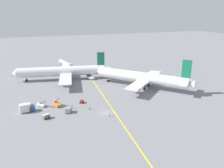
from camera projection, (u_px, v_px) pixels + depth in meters
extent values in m
plane|color=gray|center=(106.00, 113.00, 91.97)|extent=(600.00, 600.00, 0.00)
cube|color=yellow|center=(108.00, 103.00, 102.22)|extent=(9.12, 119.73, 0.01)
cylinder|color=silver|center=(62.00, 71.00, 134.82)|extent=(50.79, 14.31, 5.63)
cone|color=silver|center=(14.00, 73.00, 130.51)|extent=(3.66, 5.58, 5.18)
cone|color=silver|center=(106.00, 69.00, 139.09)|extent=(4.33, 5.06, 4.50)
cube|color=silver|center=(66.00, 72.00, 135.49)|extent=(14.82, 49.50, 0.44)
cube|color=silver|center=(101.00, 69.00, 138.51)|extent=(5.41, 13.36, 0.28)
cube|color=#14724C|center=(101.00, 59.00, 136.57)|extent=(4.40, 1.12, 7.78)
cylinder|color=#999EA3|center=(65.00, 70.00, 148.78)|extent=(4.59, 3.29, 2.60)
cylinder|color=#999EA3|center=(64.00, 82.00, 122.99)|extent=(4.59, 3.29, 2.60)
cylinder|color=slate|center=(68.00, 78.00, 133.29)|extent=(0.28, 0.28, 1.96)
cylinder|color=black|center=(68.00, 80.00, 133.59)|extent=(1.38, 0.77, 1.30)
cylinder|color=slate|center=(68.00, 75.00, 139.66)|extent=(0.28, 0.28, 1.96)
cylinder|color=black|center=(68.00, 77.00, 139.96)|extent=(1.38, 0.77, 1.30)
cylinder|color=slate|center=(26.00, 79.00, 132.61)|extent=(0.28, 0.28, 1.96)
cylinder|color=black|center=(27.00, 80.00, 132.92)|extent=(1.38, 0.77, 1.30)
cylinder|color=silver|center=(141.00, 77.00, 121.47)|extent=(37.45, 40.54, 5.63)
cone|color=silver|center=(99.00, 71.00, 133.09)|extent=(5.72, 5.55, 5.18)
cone|color=silver|center=(191.00, 84.00, 109.95)|extent=(5.76, 5.69, 4.50)
cube|color=silver|center=(145.00, 79.00, 120.63)|extent=(32.86, 30.61, 0.44)
cube|color=silver|center=(186.00, 82.00, 110.89)|extent=(11.79, 11.10, 0.28)
cube|color=#14724C|center=(187.00, 69.00, 108.97)|extent=(3.22, 3.50, 8.80)
cylinder|color=#999EA3|center=(150.00, 77.00, 130.69)|extent=(4.75, 4.86, 2.60)
cylinder|color=#999EA3|center=(136.00, 88.00, 112.57)|extent=(4.75, 4.86, 2.60)
cylinder|color=slate|center=(145.00, 87.00, 118.20)|extent=(0.28, 0.28, 2.32)
cylinder|color=black|center=(144.00, 89.00, 118.56)|extent=(1.28, 1.33, 1.30)
cylinder|color=slate|center=(149.00, 83.00, 123.91)|extent=(0.28, 0.28, 2.32)
cylinder|color=black|center=(149.00, 85.00, 124.27)|extent=(1.28, 1.33, 1.30)
cylinder|color=slate|center=(108.00, 79.00, 131.48)|extent=(0.28, 0.28, 2.32)
cylinder|color=black|center=(108.00, 81.00, 131.83)|extent=(1.28, 1.33, 1.30)
cube|color=white|center=(91.00, 77.00, 136.89)|extent=(5.62, 5.66, 1.30)
cube|color=#333D47|center=(89.00, 75.00, 137.02)|extent=(2.89, 2.88, 0.90)
cylinder|color=#4C4C51|center=(97.00, 78.00, 135.11)|extent=(2.38, 2.43, 0.20)
sphere|color=orange|center=(89.00, 74.00, 136.83)|extent=(0.24, 0.24, 0.24)
cylinder|color=black|center=(87.00, 79.00, 136.69)|extent=(0.84, 0.85, 0.90)
cylinder|color=black|center=(89.00, 77.00, 139.05)|extent=(0.84, 0.85, 0.90)
cylinder|color=black|center=(92.00, 79.00, 135.13)|extent=(0.84, 0.85, 0.90)
cylinder|color=black|center=(95.00, 78.00, 137.49)|extent=(0.84, 0.85, 0.90)
cube|color=orange|center=(57.00, 104.00, 98.46)|extent=(3.34, 4.90, 1.00)
cube|color=silver|center=(56.00, 100.00, 98.10)|extent=(2.67, 4.40, 2.71)
cylinder|color=black|center=(59.00, 106.00, 98.47)|extent=(0.38, 0.63, 0.60)
cylinder|color=black|center=(56.00, 106.00, 97.64)|extent=(0.38, 0.63, 0.60)
cylinder|color=black|center=(58.00, 104.00, 99.59)|extent=(0.38, 0.63, 0.60)
cylinder|color=black|center=(55.00, 105.00, 98.76)|extent=(0.38, 0.63, 0.60)
cube|color=slate|center=(68.00, 112.00, 92.40)|extent=(3.27, 3.80, 0.25)
cube|color=gray|center=(68.00, 109.00, 92.12)|extent=(2.93, 3.36, 1.60)
cylinder|color=black|center=(70.00, 113.00, 91.69)|extent=(0.42, 0.63, 0.60)
cylinder|color=black|center=(66.00, 113.00, 91.76)|extent=(0.42, 0.63, 0.60)
cylinder|color=black|center=(71.00, 111.00, 93.12)|extent=(0.42, 0.63, 0.60)
cylinder|color=black|center=(67.00, 111.00, 93.19)|extent=(0.42, 0.63, 0.60)
cube|color=silver|center=(42.00, 105.00, 98.29)|extent=(3.83, 4.29, 0.90)
cube|color=black|center=(43.00, 102.00, 97.45)|extent=(3.08, 3.82, 1.83)
cylinder|color=black|center=(44.00, 105.00, 98.59)|extent=(0.52, 0.60, 0.60)
cylinder|color=black|center=(42.00, 107.00, 97.48)|extent=(0.52, 0.60, 0.60)
cylinder|color=black|center=(42.00, 105.00, 99.38)|extent=(0.52, 0.60, 0.60)
cylinder|color=black|center=(39.00, 106.00, 98.27)|extent=(0.52, 0.60, 0.60)
cube|color=#666B4C|center=(46.00, 117.00, 87.10)|extent=(3.00, 2.51, 1.00)
cube|color=#B2B2B7|center=(46.00, 115.00, 86.84)|extent=(3.15, 2.64, 0.12)
cylinder|color=black|center=(47.00, 117.00, 88.23)|extent=(0.63, 0.45, 0.60)
cylinder|color=black|center=(49.00, 118.00, 87.31)|extent=(0.63, 0.45, 0.60)
cylinder|color=black|center=(44.00, 118.00, 87.19)|extent=(0.63, 0.45, 0.60)
cylinder|color=black|center=(45.00, 119.00, 86.28)|extent=(0.63, 0.45, 0.60)
cube|color=red|center=(82.00, 101.00, 101.72)|extent=(1.88, 2.15, 1.10)
cylinder|color=black|center=(81.00, 100.00, 100.97)|extent=(0.16, 0.16, 0.50)
cylinder|color=black|center=(81.00, 102.00, 102.68)|extent=(0.45, 0.63, 0.60)
cylinder|color=black|center=(84.00, 102.00, 102.52)|extent=(0.45, 0.63, 0.60)
cylinder|color=black|center=(80.00, 103.00, 101.27)|extent=(0.45, 0.63, 0.60)
cylinder|color=black|center=(83.00, 103.00, 101.10)|extent=(0.45, 0.63, 0.60)
cube|color=#2D5199|center=(32.00, 108.00, 93.60)|extent=(2.50, 2.67, 2.20)
cube|color=silver|center=(25.00, 108.00, 92.29)|extent=(4.48, 2.94, 3.20)
cylinder|color=black|center=(29.00, 110.00, 94.02)|extent=(0.62, 0.28, 0.60)
cylinder|color=black|center=(30.00, 111.00, 92.84)|extent=(0.62, 0.28, 0.60)
cylinder|color=black|center=(25.00, 111.00, 93.36)|extent=(0.62, 0.28, 0.60)
cylinder|color=black|center=(26.00, 112.00, 92.18)|extent=(0.62, 0.28, 0.60)
cylinder|color=#2D3351|center=(72.00, 107.00, 96.42)|extent=(0.28, 0.28, 0.82)
cylinder|color=orange|center=(72.00, 106.00, 96.21)|extent=(0.36, 0.36, 0.58)
sphere|color=brown|center=(72.00, 105.00, 96.08)|extent=(0.22, 0.22, 0.22)
cylinder|color=black|center=(90.00, 108.00, 95.40)|extent=(0.28, 0.28, 0.80)
cylinder|color=#D1E02D|center=(90.00, 107.00, 95.19)|extent=(0.36, 0.36, 0.57)
sphere|color=#9E704C|center=(90.00, 106.00, 95.07)|extent=(0.22, 0.22, 0.22)
cylinder|color=#4C4C51|center=(109.00, 116.00, 88.84)|extent=(0.28, 0.28, 0.87)
cylinder|color=orange|center=(109.00, 114.00, 88.61)|extent=(0.36, 0.36, 0.62)
sphere|color=#9E704C|center=(109.00, 113.00, 88.48)|extent=(0.24, 0.24, 0.24)
cylinder|color=#B7B7BC|center=(65.00, 63.00, 160.62)|extent=(6.85, 21.50, 3.20)
cylinder|color=#99999E|center=(61.00, 61.00, 169.40)|extent=(3.84, 3.84, 3.52)
cylinder|color=#595960|center=(61.00, 63.00, 169.16)|extent=(0.70, 0.70, 3.81)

